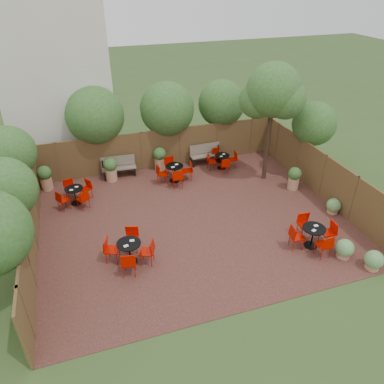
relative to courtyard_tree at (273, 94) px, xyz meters
name	(u,v)px	position (x,y,z in m)	size (l,w,h in m)	color
ground	(193,219)	(-4.35, -2.18, -4.15)	(80.00, 80.00, 0.00)	#354F23
courtyard_paving	(193,219)	(-4.35, -2.18, -4.14)	(12.00, 10.00, 0.02)	#361B16
fence_back	(162,148)	(-4.35, 2.82, -3.15)	(12.00, 0.08, 2.00)	#4F361D
fence_left	(31,227)	(-10.35, -2.18, -3.15)	(0.08, 10.00, 2.00)	#4F361D
fence_right	(323,176)	(1.65, -2.18, -3.15)	(0.08, 10.00, 2.00)	#4F361D
neighbour_building	(56,81)	(-8.85, 5.82, -0.15)	(5.00, 4.00, 8.00)	beige
overhang_foliage	(131,132)	(-6.09, 1.13, -1.41)	(15.54, 10.79, 2.75)	#29541B
courtyard_tree	(273,94)	(0.00, 0.00, 0.00)	(2.60, 2.50, 5.50)	black
park_bench_left	(119,166)	(-6.63, 2.45, -3.61)	(1.66, 0.62, 1.01)	brown
park_bench_right	(206,154)	(-2.13, 2.45, -3.61)	(1.66, 0.58, 1.02)	brown
bistro_tables	(184,201)	(-4.52, -1.42, -3.67)	(9.69, 8.37, 0.95)	black
planters	(145,169)	(-5.53, 1.53, -3.51)	(11.43, 4.46, 1.18)	#A77653
low_shrubs	(351,239)	(0.56, -5.61, -3.80)	(1.99, 3.89, 0.70)	#A77653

